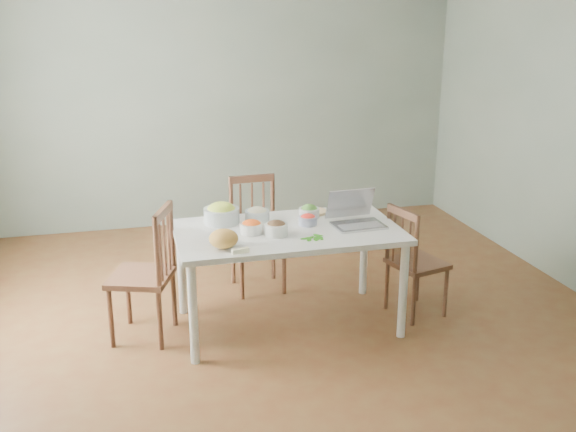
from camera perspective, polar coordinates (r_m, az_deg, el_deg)
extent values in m
cube|color=#592D17|center=(5.09, -0.59, -8.84)|extent=(5.00, 5.00, 0.00)
cube|color=gray|center=(7.07, -5.55, 10.08)|extent=(5.00, 0.00, 2.70)
cube|color=gray|center=(2.40, 13.81, -5.55)|extent=(5.00, 0.00, 2.70)
ellipsoid|color=#B17936|center=(4.37, -5.59, -1.96)|extent=(0.26, 0.26, 0.13)
cube|color=#F8EEC0|center=(4.28, -4.14, -3.01)|extent=(0.12, 0.05, 0.03)
cylinder|color=#D9B67B|center=(5.10, 2.16, 0.37)|extent=(0.26, 0.26, 0.02)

